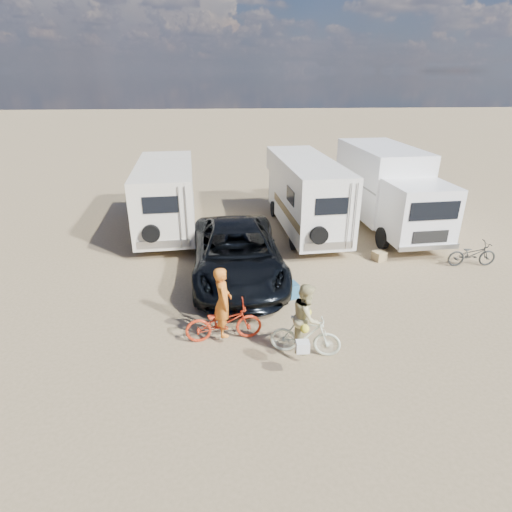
{
  "coord_description": "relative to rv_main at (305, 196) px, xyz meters",
  "views": [
    {
      "loc": [
        -2.73,
        -9.31,
        6.14
      ],
      "look_at": [
        -1.96,
        1.64,
        1.3
      ],
      "focal_mm": 29.51,
      "sensor_mm": 36.0,
      "label": 1
    }
  ],
  "objects": [
    {
      "name": "bike_parked",
      "position": [
        5.08,
        -3.92,
        -1.04
      ],
      "size": [
        1.66,
        0.6,
        0.87
      ],
      "primitive_type": "imported",
      "rotation": [
        0.0,
        0.0,
        1.56
      ],
      "color": "#262826",
      "rests_on": "ground"
    },
    {
      "name": "rider_man",
      "position": [
        -3.36,
        -7.66,
        -0.57
      ],
      "size": [
        0.49,
        0.69,
        1.79
      ],
      "primitive_type": "imported",
      "rotation": [
        0.0,
        0.0,
        1.67
      ],
      "color": "#CC691D",
      "rests_on": "ground"
    },
    {
      "name": "bike_woman",
      "position": [
        -1.46,
        -8.39,
        -0.97
      ],
      "size": [
        1.72,
        0.88,
        1.0
      ],
      "primitive_type": "imported",
      "rotation": [
        0.0,
        0.0,
        1.31
      ],
      "color": "beige",
      "rests_on": "ground"
    },
    {
      "name": "ground",
      "position": [
        -0.46,
        -7.17,
        -1.47
      ],
      "size": [
        140.0,
        140.0,
        0.0
      ],
      "primitive_type": "plane",
      "color": "#99815B",
      "rests_on": "ground"
    },
    {
      "name": "rv_left",
      "position": [
        -5.66,
        0.26,
        -0.08
      ],
      "size": [
        2.62,
        6.1,
        2.77
      ],
      "primitive_type": null,
      "rotation": [
        0.0,
        0.0,
        0.08
      ],
      "color": "white",
      "rests_on": "ground"
    },
    {
      "name": "crate",
      "position": [
        2.11,
        -3.24,
        -1.31
      ],
      "size": [
        0.53,
        0.53,
        0.32
      ],
      "primitive_type": "cube",
      "rotation": [
        0.0,
        0.0,
        0.41
      ],
      "color": "#9B8257",
      "rests_on": "ground"
    },
    {
      "name": "cooler",
      "position": [
        -1.48,
        -5.68,
        -1.24
      ],
      "size": [
        0.66,
        0.56,
        0.45
      ],
      "primitive_type": "cube",
      "rotation": [
        0.0,
        0.0,
        0.3
      ],
      "color": "#286083",
      "rests_on": "ground"
    },
    {
      "name": "bike_man",
      "position": [
        -3.36,
        -7.66,
        -0.97
      ],
      "size": [
        1.94,
        0.83,
        0.99
      ],
      "primitive_type": "imported",
      "rotation": [
        0.0,
        0.0,
        1.67
      ],
      "color": "red",
      "rests_on": "ground"
    },
    {
      "name": "box_truck",
      "position": [
        3.47,
        -0.04,
        0.17
      ],
      "size": [
        2.85,
        7.03,
        3.27
      ],
      "primitive_type": null,
      "rotation": [
        0.0,
        0.0,
        0.07
      ],
      "color": "white",
      "rests_on": "ground"
    },
    {
      "name": "dark_suv",
      "position": [
        -2.93,
        -4.18,
        -0.63
      ],
      "size": [
        3.04,
        6.13,
        1.67
      ],
      "primitive_type": "imported",
      "rotation": [
        0.0,
        0.0,
        0.05
      ],
      "color": "black",
      "rests_on": "ground"
    },
    {
      "name": "rv_main",
      "position": [
        0.0,
        0.0,
        0.0
      ],
      "size": [
        2.56,
        6.73,
        2.94
      ],
      "primitive_type": null,
      "rotation": [
        0.0,
        0.0,
        0.08
      ],
      "color": "white",
      "rests_on": "ground"
    },
    {
      "name": "rider_woman",
      "position": [
        -1.46,
        -8.39,
        -0.64
      ],
      "size": [
        0.82,
        0.94,
        1.66
      ],
      "primitive_type": "imported",
      "rotation": [
        0.0,
        0.0,
        1.31
      ],
      "color": "tan",
      "rests_on": "ground"
    }
  ]
}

